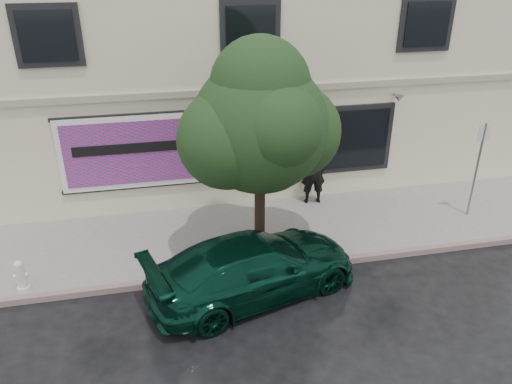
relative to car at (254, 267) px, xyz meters
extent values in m
plane|color=black|center=(0.78, -0.80, -0.71)|extent=(90.00, 90.00, 0.00)
cube|color=#9C9893|center=(0.78, 2.45, -0.63)|extent=(20.00, 3.50, 0.15)
cube|color=slate|center=(0.78, 0.70, -0.63)|extent=(20.00, 0.18, 0.16)
cube|color=beige|center=(0.78, 8.20, 2.79)|extent=(20.00, 8.00, 7.00)
cube|color=#9E9984|center=(0.78, 4.16, 2.89)|extent=(20.00, 0.12, 0.18)
cube|color=black|center=(3.98, 4.16, 1.24)|extent=(2.30, 0.10, 2.10)
cube|color=black|center=(3.98, 4.10, 1.24)|extent=(2.00, 0.05, 1.80)
cube|color=black|center=(-4.22, 4.10, 4.49)|extent=(1.30, 0.05, 1.20)
cube|color=black|center=(0.78, 4.10, 4.49)|extent=(1.30, 0.05, 1.20)
cube|color=black|center=(5.78, 4.10, 4.49)|extent=(1.30, 0.05, 1.20)
cube|color=white|center=(-2.42, 4.13, 1.34)|extent=(4.20, 0.06, 2.10)
cube|color=#CD2D3D|center=(-2.42, 4.09, 1.34)|extent=(3.90, 0.04, 1.80)
cube|color=black|center=(-2.42, 4.16, 0.29)|extent=(4.30, 0.10, 0.10)
cube|color=black|center=(-2.42, 4.16, 2.39)|extent=(4.30, 0.10, 0.10)
cube|color=black|center=(-2.42, 4.06, 1.49)|extent=(3.40, 0.02, 0.28)
imported|color=black|center=(0.00, 0.00, 0.00)|extent=(5.26, 3.43, 1.41)
imported|color=black|center=(2.59, 3.80, 0.45)|extent=(0.77, 0.54, 2.02)
imported|color=black|center=(2.59, 3.80, 1.86)|extent=(1.33, 1.33, 0.81)
cylinder|color=black|center=(0.44, 1.40, 0.63)|extent=(0.26, 0.26, 2.37)
sphere|color=black|center=(0.44, 1.40, 2.80)|extent=(3.09, 3.09, 3.09)
cylinder|color=silver|center=(-5.12, 1.00, -0.52)|extent=(0.29, 0.29, 0.08)
cylinder|color=silver|center=(-5.12, 1.00, -0.21)|extent=(0.21, 0.21, 0.54)
sphere|color=silver|center=(-5.12, 1.00, 0.10)|extent=(0.21, 0.21, 0.21)
cylinder|color=silver|center=(-5.12, 1.00, -0.19)|extent=(0.31, 0.10, 0.10)
cylinder|color=gray|center=(6.77, 2.11, 0.82)|extent=(0.06, 0.06, 2.75)
cube|color=silver|center=(6.77, 2.11, 1.93)|extent=(0.34, 0.02, 0.44)
camera|label=1|loc=(-1.86, -9.07, 6.42)|focal=35.00mm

